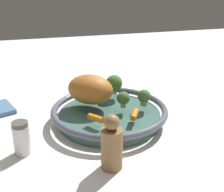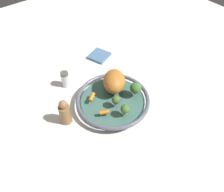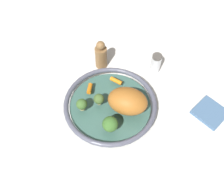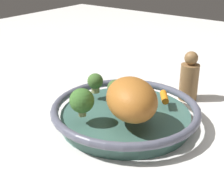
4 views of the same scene
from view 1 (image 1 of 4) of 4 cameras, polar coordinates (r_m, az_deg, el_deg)
name	(u,v)px [view 1 (image 1 of 4)]	position (r m, az deg, el deg)	size (l,w,h in m)	color
ground_plane	(109,122)	(0.87, -0.50, -4.91)	(2.50, 2.50, 0.00)	silver
serving_bowl	(109,114)	(0.86, -0.51, -3.42)	(0.33, 0.33, 0.05)	#3D665B
roast_chicken_piece	(90,89)	(0.87, -4.12, 1.27)	(0.13, 0.10, 0.08)	#B06827
baby_carrot_right	(134,114)	(0.79, 4.26, -3.49)	(0.02, 0.02, 0.04)	orange
baby_carrot_left	(96,118)	(0.77, -3.07, -4.20)	(0.02, 0.02, 0.05)	orange
broccoli_floret_edge	(114,83)	(0.94, 0.41, 2.42)	(0.05, 0.05, 0.06)	tan
broccoli_floret_small	(144,97)	(0.86, 6.08, -0.12)	(0.04, 0.04, 0.05)	tan
broccoli_floret_mid	(123,98)	(0.84, 2.14, -0.47)	(0.04, 0.04, 0.05)	tan
salt_shaker	(21,138)	(0.74, -16.73, -7.64)	(0.04, 0.04, 0.08)	silver
pepper_mill	(112,145)	(0.66, -0.05, -9.19)	(0.05, 0.05, 0.13)	olive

